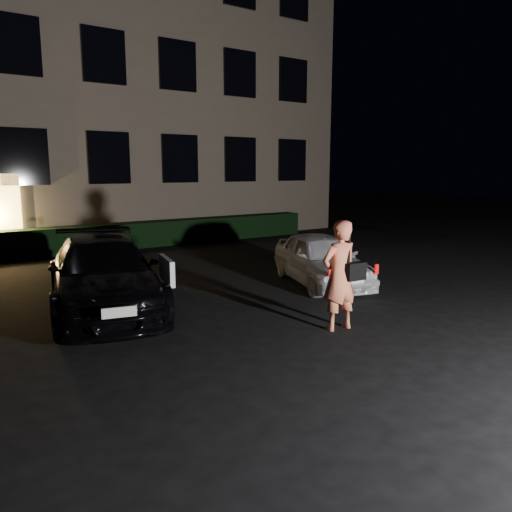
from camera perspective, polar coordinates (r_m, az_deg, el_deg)
ground at (r=8.38m, az=9.94°, el=-8.56°), size 80.00×80.00×0.00m
building at (r=21.60m, az=-20.52°, el=18.27°), size 20.00×8.11×12.00m
hedge at (r=17.20m, az=-15.55°, el=2.16°), size 15.00×0.70×0.85m
sedan at (r=9.84m, az=-17.01°, el=-1.97°), size 2.94×5.00×1.36m
hatch at (r=11.58m, az=7.47°, el=-0.31°), size 2.52×3.78×1.20m
man at (r=8.30m, az=9.54°, el=-2.18°), size 0.76×0.48×1.83m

